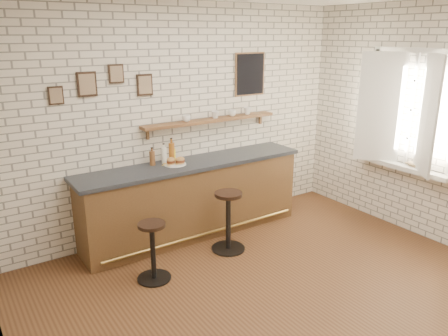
{
  "coord_description": "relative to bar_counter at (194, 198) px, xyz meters",
  "views": [
    {
      "loc": [
        -2.67,
        -3.03,
        2.6
      ],
      "look_at": [
        -0.06,
        0.9,
        1.14
      ],
      "focal_mm": 35.0,
      "sensor_mm": 36.0,
      "label": 1
    }
  ],
  "objects": [
    {
      "name": "potato_chips",
      "position": [
        -0.27,
        0.01,
        0.52
      ],
      "size": [
        0.27,
        0.18,
        0.0
      ],
      "color": "gold",
      "rests_on": "sandwich_plate"
    },
    {
      "name": "shelf_cup_a",
      "position": [
        0.03,
        0.2,
        1.04
      ],
      "size": [
        0.13,
        0.13,
        0.09
      ],
      "primitive_type": "imported",
      "rotation": [
        0.0,
        0.0,
        0.13
      ],
      "color": "white",
      "rests_on": "wall_shelf"
    },
    {
      "name": "bitters_bottle_brown",
      "position": [
        -0.49,
        0.16,
        0.6
      ],
      "size": [
        0.07,
        0.07,
        0.23
      ],
      "color": "brown",
      "rests_on": "bar_counter"
    },
    {
      "name": "ground",
      "position": [
        0.01,
        -1.7,
        -0.51
      ],
      "size": [
        5.0,
        5.0,
        0.0
      ],
      "primitive_type": "plane",
      "color": "brown",
      "rests_on": "ground"
    },
    {
      "name": "shelf_cup_d",
      "position": [
        1.02,
        0.2,
        1.04
      ],
      "size": [
        0.12,
        0.12,
        0.1
      ],
      "primitive_type": "imported",
      "rotation": [
        0.0,
        0.0,
        -0.09
      ],
      "color": "white",
      "rests_on": "wall_shelf"
    },
    {
      "name": "ciabatta_sandwich",
      "position": [
        -0.24,
        0.02,
        0.56
      ],
      "size": [
        0.25,
        0.18,
        0.08
      ],
      "color": "#B7874B",
      "rests_on": "sandwich_plate"
    },
    {
      "name": "wall_shelf",
      "position": [
        0.41,
        0.2,
        0.97
      ],
      "size": [
        2.0,
        0.18,
        0.18
      ],
      "color": "brown",
      "rests_on": "ground"
    },
    {
      "name": "sandwich_plate",
      "position": [
        -0.25,
        0.02,
        0.51
      ],
      "size": [
        0.28,
        0.28,
        0.01
      ],
      "primitive_type": "cylinder",
      "color": "white",
      "rests_on": "bar_counter"
    },
    {
      "name": "casement_window",
      "position": [
        2.37,
        -1.4,
        1.14
      ],
      "size": [
        0.4,
        1.3,
        1.56
      ],
      "color": "white",
      "rests_on": "ground"
    },
    {
      "name": "back_wall_decor",
      "position": [
        0.24,
        0.28,
        1.54
      ],
      "size": [
        2.96,
        0.02,
        0.56
      ],
      "color": "black",
      "rests_on": "ground"
    },
    {
      "name": "bar_counter",
      "position": [
        0.0,
        0.0,
        0.0
      ],
      "size": [
        3.1,
        0.65,
        1.01
      ],
      "color": "brown",
      "rests_on": "ground"
    },
    {
      "name": "bar_stool_right",
      "position": [
        0.12,
        -0.64,
        -0.1
      ],
      "size": [
        0.42,
        0.42,
        0.76
      ],
      "color": "black",
      "rests_on": "ground"
    },
    {
      "name": "condiment_bottle_yellow",
      "position": [
        -0.2,
        0.16,
        0.59
      ],
      "size": [
        0.07,
        0.07,
        0.21
      ],
      "color": "yellow",
      "rests_on": "bar_counter"
    },
    {
      "name": "bitters_bottle_white",
      "position": [
        -0.33,
        0.16,
        0.61
      ],
      "size": [
        0.07,
        0.07,
        0.26
      ],
      "color": "white",
      "rests_on": "bar_counter"
    },
    {
      "name": "shelf_cup_c",
      "position": [
        0.76,
        0.2,
        1.04
      ],
      "size": [
        0.12,
        0.12,
        0.09
      ],
      "primitive_type": "imported",
      "rotation": [
        0.0,
        0.0,
        1.66
      ],
      "color": "white",
      "rests_on": "wall_shelf"
    },
    {
      "name": "book_lower",
      "position": [
        2.39,
        -1.59,
        0.43
      ],
      "size": [
        0.19,
        0.23,
        0.02
      ],
      "primitive_type": "imported",
      "rotation": [
        0.0,
        0.0,
        -0.21
      ],
      "color": "tan",
      "rests_on": "window_sill"
    },
    {
      "name": "shelf_cup_b",
      "position": [
        0.48,
        0.2,
        1.04
      ],
      "size": [
        0.14,
        0.14,
        0.1
      ],
      "primitive_type": "imported",
      "rotation": [
        0.0,
        0.0,
        1.14
      ],
      "color": "white",
      "rests_on": "wall_shelf"
    },
    {
      "name": "book_upper",
      "position": [
        2.39,
        -1.56,
        0.45
      ],
      "size": [
        0.21,
        0.26,
        0.02
      ],
      "primitive_type": "imported",
      "rotation": [
        0.0,
        0.0,
        -0.17
      ],
      "color": "tan",
      "rests_on": "book_lower"
    },
    {
      "name": "window_sill",
      "position": [
        2.41,
        -1.4,
        0.39
      ],
      "size": [
        0.2,
        1.35,
        0.06
      ],
      "color": "white",
      "rests_on": "ground"
    },
    {
      "name": "bitters_bottle_amber",
      "position": [
        -0.22,
        0.16,
        0.63
      ],
      "size": [
        0.08,
        0.08,
        0.31
      ],
      "color": "#9E5819",
      "rests_on": "bar_counter"
    },
    {
      "name": "bar_stool_left",
      "position": [
        -0.95,
        -0.76,
        -0.15
      ],
      "size": [
        0.37,
        0.37,
        0.67
      ],
      "color": "black",
      "rests_on": "ground"
    }
  ]
}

